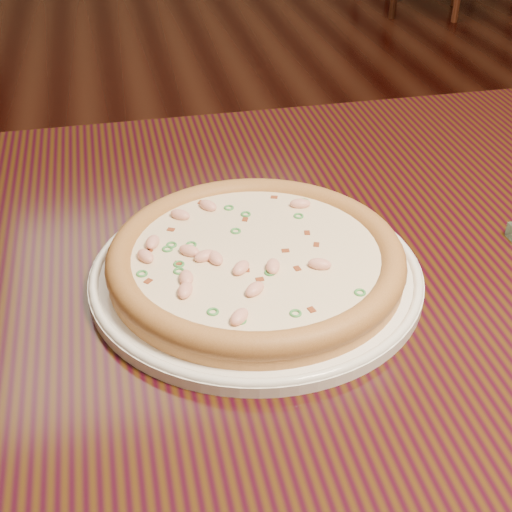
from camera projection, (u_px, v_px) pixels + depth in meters
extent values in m
plane|color=black|center=(283.00, 458.00, 1.50)|extent=(9.00, 9.00, 0.00)
cube|color=black|center=(347.00, 256.00, 0.84)|extent=(1.20, 0.80, 0.04)
cylinder|color=white|center=(256.00, 275.00, 0.76)|extent=(0.35, 0.35, 0.01)
torus|color=white|center=(256.00, 270.00, 0.76)|extent=(0.35, 0.35, 0.01)
cylinder|color=tan|center=(256.00, 263.00, 0.75)|extent=(0.31, 0.31, 0.02)
torus|color=#AB7844|center=(256.00, 256.00, 0.75)|extent=(0.31, 0.31, 0.03)
cylinder|color=beige|center=(256.00, 254.00, 0.75)|extent=(0.26, 0.26, 0.00)
ellipsoid|color=#F2B29E|center=(239.00, 317.00, 0.65)|extent=(0.03, 0.03, 0.01)
ellipsoid|color=#F2B29E|center=(185.00, 290.00, 0.68)|extent=(0.02, 0.03, 0.01)
ellipsoid|color=#F2B29E|center=(208.00, 205.00, 0.82)|extent=(0.03, 0.03, 0.01)
ellipsoid|color=#F2B29E|center=(205.00, 256.00, 0.73)|extent=(0.03, 0.02, 0.01)
ellipsoid|color=#F2B29E|center=(320.00, 264.00, 0.72)|extent=(0.03, 0.02, 0.01)
ellipsoid|color=#F2B29E|center=(186.00, 278.00, 0.70)|extent=(0.02, 0.02, 0.01)
ellipsoid|color=#F2B29E|center=(241.00, 268.00, 0.71)|extent=(0.03, 0.03, 0.01)
ellipsoid|color=#F2B29E|center=(255.00, 289.00, 0.69)|extent=(0.03, 0.03, 0.01)
ellipsoid|color=#F2B29E|center=(300.00, 204.00, 0.82)|extent=(0.03, 0.02, 0.01)
ellipsoid|color=#F2B29E|center=(146.00, 256.00, 0.73)|extent=(0.02, 0.03, 0.01)
ellipsoid|color=#F2B29E|center=(215.00, 258.00, 0.73)|extent=(0.02, 0.03, 0.01)
ellipsoid|color=#F2B29E|center=(189.00, 251.00, 0.74)|extent=(0.03, 0.03, 0.01)
ellipsoid|color=#F2B29E|center=(180.00, 215.00, 0.80)|extent=(0.03, 0.03, 0.01)
ellipsoid|color=#F2B29E|center=(273.00, 266.00, 0.72)|extent=(0.02, 0.03, 0.01)
ellipsoid|color=#F2B29E|center=(153.00, 242.00, 0.75)|extent=(0.02, 0.03, 0.01)
cube|color=maroon|center=(246.00, 271.00, 0.72)|extent=(0.01, 0.01, 0.00)
cube|color=maroon|center=(201.00, 203.00, 0.83)|extent=(0.01, 0.01, 0.00)
cube|color=maroon|center=(312.00, 310.00, 0.66)|extent=(0.01, 0.01, 0.00)
cube|color=maroon|center=(297.00, 269.00, 0.72)|extent=(0.01, 0.01, 0.00)
cube|color=maroon|center=(171.00, 230.00, 0.78)|extent=(0.01, 0.01, 0.00)
cube|color=maroon|center=(316.00, 245.00, 0.76)|extent=(0.01, 0.01, 0.00)
cube|color=maroon|center=(178.00, 264.00, 0.73)|extent=(0.01, 0.01, 0.00)
cube|color=maroon|center=(307.00, 233.00, 0.78)|extent=(0.01, 0.01, 0.00)
cube|color=maroon|center=(149.00, 252.00, 0.74)|extent=(0.01, 0.01, 0.00)
cube|color=maroon|center=(245.00, 220.00, 0.80)|extent=(0.01, 0.01, 0.00)
cube|color=maroon|center=(285.00, 251.00, 0.75)|extent=(0.01, 0.01, 0.00)
cube|color=maroon|center=(153.00, 244.00, 0.76)|extent=(0.01, 0.01, 0.00)
cube|color=maroon|center=(274.00, 198.00, 0.84)|extent=(0.01, 0.01, 0.00)
cube|color=maroon|center=(148.00, 282.00, 0.70)|extent=(0.01, 0.01, 0.00)
cube|color=maroon|center=(260.00, 280.00, 0.70)|extent=(0.01, 0.01, 0.00)
cube|color=maroon|center=(146.00, 252.00, 0.74)|extent=(0.01, 0.01, 0.00)
torus|color=#3C8D43|center=(167.00, 249.00, 0.75)|extent=(0.02, 0.02, 0.00)
torus|color=#3C8D43|center=(171.00, 245.00, 0.75)|extent=(0.01, 0.01, 0.00)
torus|color=#3C8D43|center=(304.00, 201.00, 0.83)|extent=(0.02, 0.02, 0.00)
torus|color=#3C8D43|center=(246.00, 214.00, 0.81)|extent=(0.02, 0.02, 0.00)
torus|color=#3C8D43|center=(229.00, 208.00, 0.82)|extent=(0.01, 0.01, 0.00)
torus|color=#3C8D43|center=(236.00, 231.00, 0.78)|extent=(0.02, 0.02, 0.00)
torus|color=#3C8D43|center=(179.00, 271.00, 0.71)|extent=(0.02, 0.02, 0.00)
torus|color=#3C8D43|center=(191.00, 245.00, 0.75)|extent=(0.02, 0.02, 0.00)
torus|color=#3C8D43|center=(142.00, 274.00, 0.71)|extent=(0.02, 0.02, 0.00)
torus|color=#3C8D43|center=(270.00, 273.00, 0.71)|extent=(0.02, 0.02, 0.00)
torus|color=#3C8D43|center=(360.00, 293.00, 0.69)|extent=(0.01, 0.01, 0.00)
torus|color=#3C8D43|center=(240.00, 321.00, 0.65)|extent=(0.01, 0.01, 0.00)
torus|color=#3C8D43|center=(213.00, 312.00, 0.66)|extent=(0.01, 0.01, 0.00)
torus|color=#3C8D43|center=(299.00, 216.00, 0.80)|extent=(0.01, 0.01, 0.00)
torus|color=#3C8D43|center=(296.00, 313.00, 0.66)|extent=(0.02, 0.02, 0.00)
torus|color=#3C8D43|center=(179.00, 264.00, 0.72)|extent=(0.02, 0.02, 0.00)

